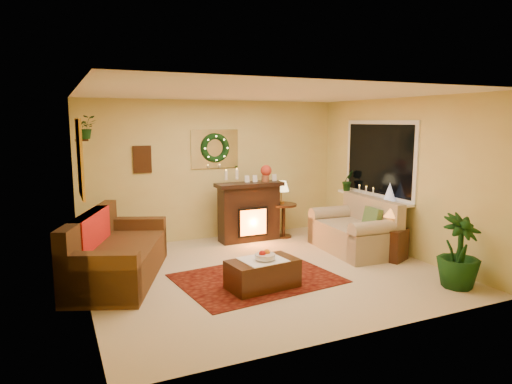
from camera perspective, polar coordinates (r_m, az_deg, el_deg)
name	(u,v)px	position (r m, az deg, el deg)	size (l,w,h in m)	color
floor	(266,271)	(6.90, 1.21, -9.90)	(5.00, 5.00, 0.00)	beige
ceiling	(266,94)	(6.54, 1.29, 12.21)	(5.00, 5.00, 0.00)	white
wall_back	(215,170)	(8.66, -5.18, 2.75)	(5.00, 5.00, 0.00)	#EFD88C
wall_front	(363,214)	(4.69, 13.18, -2.66)	(5.00, 5.00, 0.00)	#EFD88C
wall_left	(82,197)	(5.97, -20.95, -0.57)	(4.50, 4.50, 0.00)	#EFD88C
wall_right	(401,177)	(7.99, 17.66, 1.85)	(4.50, 4.50, 0.00)	#EFD88C
area_rug	(257,278)	(6.60, 0.11, -10.73)	(2.15, 1.61, 0.01)	#530911
sofa	(120,249)	(6.75, -16.69, -6.89)	(0.97, 2.21, 0.95)	brown
red_throw	(116,245)	(6.90, -17.05, -6.35)	(0.76, 1.24, 0.02)	red
fireplace	(249,212)	(8.50, -0.88, -2.45)	(1.12, 0.35, 1.03)	black
poinsettia	(266,171)	(8.54, 1.27, 2.69)	(0.21, 0.21, 0.21)	red
mantel_candle_a	(226,175)	(8.17, -3.76, 2.12)	(0.06, 0.06, 0.17)	beige
mantel_candle_b	(237,174)	(8.30, -2.41, 2.23)	(0.06, 0.06, 0.18)	silver
mantel_mirror	(215,149)	(8.61, -5.17, 5.38)	(0.92, 0.02, 0.72)	white
wreath	(215,148)	(8.57, -5.09, 5.50)	(0.55, 0.55, 0.11)	#194719
wall_art	(142,159)	(8.28, -14.04, 3.98)	(0.32, 0.03, 0.48)	#381E11
gold_mirror	(80,158)	(6.22, -21.17, 3.95)	(0.03, 0.84, 1.00)	gold
hanging_plant	(86,139)	(6.96, -20.47, 6.27)	(0.33, 0.28, 0.36)	#194719
loveseat	(353,227)	(8.00, 12.04, -4.32)	(0.91, 1.58, 0.91)	gray
window_frame	(379,159)	(8.37, 15.15, 3.98)	(0.03, 1.86, 1.36)	white
window_glass	(379,159)	(8.36, 15.08, 3.98)	(0.02, 1.70, 1.22)	black
window_sill	(373,197)	(8.39, 14.41, -0.67)	(0.22, 1.86, 0.04)	white
mini_tree	(390,192)	(7.99, 16.37, 0.02)	(0.21, 0.21, 0.31)	silver
sill_plant	(348,181)	(8.90, 11.40, 1.38)	(0.28, 0.23, 0.52)	black
side_table_round	(283,221)	(8.79, 3.45, -3.58)	(0.50, 0.50, 0.65)	black
lamp_cream	(281,192)	(8.71, 3.19, 0.01)	(0.29, 0.29, 0.44)	#FFDE89
end_table_square	(391,243)	(7.71, 16.56, -6.14)	(0.42, 0.42, 0.51)	black
lamp_tiffany	(392,214)	(7.61, 16.61, -2.67)	(0.26, 0.26, 0.38)	orange
coffee_table	(263,273)	(6.18, 0.83, -10.09)	(0.93, 0.51, 0.39)	black
fruit_bowl	(265,256)	(6.08, 1.14, -8.04)	(0.27, 0.27, 0.06)	white
floor_palm	(459,255)	(6.72, 24.02, -7.18)	(1.66, 1.66, 2.97)	#13360D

